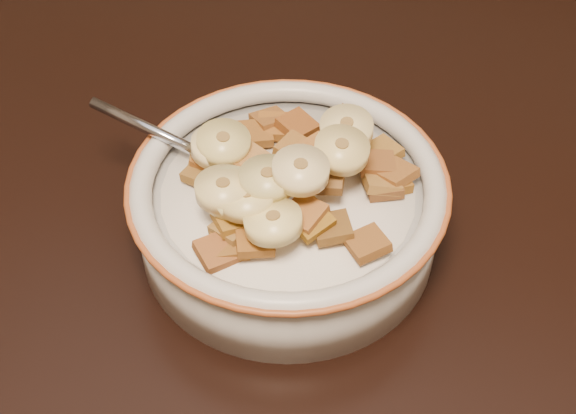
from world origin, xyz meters
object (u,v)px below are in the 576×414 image
(cereal_bowl, at_px, (288,217))
(spoon, at_px, (244,173))
(table, at_px, (187,211))
(chair, at_px, (464,25))

(cereal_bowl, xyz_separation_m, spoon, (-0.03, 0.00, 0.03))
(table, distance_m, chair, 0.66)
(chair, bearing_deg, table, -79.57)
(chair, xyz_separation_m, spoon, (-0.10, -0.62, 0.29))
(table, relative_size, spoon, 32.77)
(cereal_bowl, relative_size, spoon, 4.17)
(table, bearing_deg, chair, 74.59)
(chair, distance_m, cereal_bowl, 0.68)
(table, xyz_separation_m, spoon, (0.05, -0.02, 0.07))
(table, bearing_deg, cereal_bowl, -18.22)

